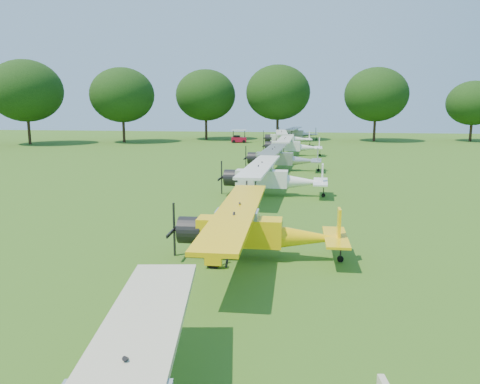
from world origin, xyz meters
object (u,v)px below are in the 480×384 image
object	(u,v)px
aircraft_2	(253,228)
aircraft_7	(297,132)
aircraft_4	(280,157)
aircraft_6	(286,137)
aircraft_3	(270,176)
aircraft_5	(290,145)
golf_cart	(239,138)

from	to	relation	value
aircraft_2	aircraft_7	xyz separation A→B (m)	(0.82, 65.37, -0.04)
aircraft_4	aircraft_7	world-z (taller)	aircraft_4
aircraft_2	aircraft_6	xyz separation A→B (m)	(-0.64, 52.60, 0.02)
aircraft_4	aircraft_3	bearing A→B (deg)	-87.77
aircraft_2	aircraft_3	world-z (taller)	aircraft_3
aircraft_2	aircraft_5	size ratio (longest dim) A/B	0.99
aircraft_2	aircraft_3	size ratio (longest dim) A/B	0.96
aircraft_6	golf_cart	distance (m)	9.28
aircraft_4	aircraft_7	xyz separation A→B (m)	(0.97, 39.41, -0.06)
aircraft_2	aircraft_6	size ratio (longest dim) A/B	0.98
aircraft_6	golf_cart	size ratio (longest dim) A/B	4.61
aircraft_5	aircraft_7	world-z (taller)	aircraft_5
aircraft_5	aircraft_6	xyz separation A→B (m)	(-1.07, 13.34, 0.01)
aircraft_6	aircraft_5	bearing A→B (deg)	-89.22
aircraft_5	aircraft_6	bearing A→B (deg)	95.77
aircraft_3	aircraft_6	bearing A→B (deg)	92.82
aircraft_3	aircraft_6	size ratio (longest dim) A/B	1.02
aircraft_2	aircraft_3	distance (m)	13.58
golf_cart	aircraft_5	bearing A→B (deg)	-69.13
aircraft_5	golf_cart	xyz separation A→B (m)	(-8.92, 18.24, -0.65)
aircraft_3	aircraft_2	bearing A→B (deg)	-86.59
aircraft_4	golf_cart	distance (m)	32.62
aircraft_2	aircraft_4	distance (m)	25.97
aircraft_3	aircraft_4	bearing A→B (deg)	91.72
aircraft_5	golf_cart	size ratio (longest dim) A/B	4.55
aircraft_3	aircraft_5	distance (m)	25.69
aircraft_5	golf_cart	world-z (taller)	aircraft_5
aircraft_3	golf_cart	world-z (taller)	aircraft_3
aircraft_7	golf_cart	bearing A→B (deg)	-132.55
aircraft_3	aircraft_7	bearing A→B (deg)	91.08
aircraft_4	aircraft_6	world-z (taller)	aircraft_6
aircraft_6	aircraft_4	bearing A→B (deg)	-92.77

